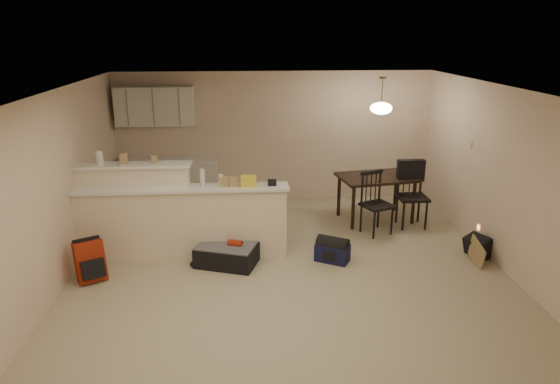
{
  "coord_description": "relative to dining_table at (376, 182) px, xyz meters",
  "views": [
    {
      "loc": [
        -0.59,
        -5.95,
        3.22
      ],
      "look_at": [
        -0.1,
        0.7,
        1.05
      ],
      "focal_mm": 32.0,
      "sensor_mm": 36.0,
      "label": 1
    }
  ],
  "objects": [
    {
      "name": "room",
      "position": [
        -1.7,
        -2.23,
        0.54
      ],
      "size": [
        7.0,
        7.02,
        2.5
      ],
      "color": "#BBAF8F",
      "rests_on": "ground"
    },
    {
      "name": "breakfast_bar",
      "position": [
        -3.46,
        -1.25,
        -0.1
      ],
      "size": [
        3.08,
        0.58,
        1.39
      ],
      "color": "beige",
      "rests_on": "ground"
    },
    {
      "name": "upper_cabinets",
      "position": [
        -3.9,
        1.09,
        1.19
      ],
      "size": [
        1.4,
        0.34,
        0.7
      ],
      "primitive_type": "cube",
      "color": "white",
      "rests_on": "room"
    },
    {
      "name": "kitchen_counter",
      "position": [
        -3.7,
        0.96,
        -0.26
      ],
      "size": [
        1.8,
        0.6,
        0.9
      ],
      "primitive_type": "cube",
      "color": "white",
      "rests_on": "ground"
    },
    {
      "name": "thermostat",
      "position": [
        1.28,
        -0.68,
        0.79
      ],
      "size": [
        0.02,
        0.12,
        0.12
      ],
      "primitive_type": "cube",
      "color": "beige",
      "rests_on": "room"
    },
    {
      "name": "jar",
      "position": [
        -4.35,
        -1.11,
        0.78
      ],
      "size": [
        0.1,
        0.1,
        0.2
      ],
      "primitive_type": "cylinder",
      "color": "silver",
      "rests_on": "breakfast_bar"
    },
    {
      "name": "cereal_box",
      "position": [
        -4.01,
        -1.11,
        0.76
      ],
      "size": [
        0.1,
        0.07,
        0.16
      ],
      "primitive_type": "cube",
      "color": "tan",
      "rests_on": "breakfast_bar"
    },
    {
      "name": "small_box",
      "position": [
        -3.58,
        -1.11,
        0.74
      ],
      "size": [
        0.08,
        0.06,
        0.12
      ],
      "primitive_type": "cube",
      "color": "tan",
      "rests_on": "breakfast_bar"
    },
    {
      "name": "bottle_a",
      "position": [
        -2.89,
        -1.33,
        0.51
      ],
      "size": [
        0.07,
        0.07,
        0.26
      ],
      "primitive_type": "cylinder",
      "color": "silver",
      "rests_on": "breakfast_bar"
    },
    {
      "name": "bottle_b",
      "position": [
        -2.63,
        -1.33,
        0.47
      ],
      "size": [
        0.06,
        0.06,
        0.18
      ],
      "primitive_type": "cylinder",
      "color": "silver",
      "rests_on": "breakfast_bar"
    },
    {
      "name": "bag_lump",
      "position": [
        -2.24,
        -1.33,
        0.45
      ],
      "size": [
        0.22,
        0.18,
        0.14
      ],
      "primitive_type": "cube",
      "color": "tan",
      "rests_on": "breakfast_bar"
    },
    {
      "name": "pouch",
      "position": [
        -1.9,
        -1.33,
        0.42
      ],
      "size": [
        0.12,
        0.1,
        0.08
      ],
      "primitive_type": "cube",
      "color": "tan",
      "rests_on": "breakfast_bar"
    },
    {
      "name": "extra_item_x",
      "position": [
        -2.58,
        -1.33,
        0.45
      ],
      "size": [
        0.12,
        0.1,
        0.14
      ],
      "primitive_type": "cube",
      "color": "tan",
      "rests_on": "breakfast_bar"
    },
    {
      "name": "extra_item_y",
      "position": [
        -2.45,
        -1.33,
        0.45
      ],
      "size": [
        0.11,
        0.1,
        0.13
      ],
      "primitive_type": "cube",
      "color": "tan",
      "rests_on": "breakfast_bar"
    },
    {
      "name": "dining_table",
      "position": [
        0.0,
        0.0,
        0.0
      ],
      "size": [
        1.41,
        1.06,
        0.8
      ],
      "rotation": [
        0.0,
        0.0,
        0.17
      ],
      "color": "black",
      "rests_on": "ground"
    },
    {
      "name": "pendant_lamp",
      "position": [
        0.0,
        0.0,
        1.28
      ],
      "size": [
        0.36,
        0.36,
        0.62
      ],
      "color": "brown",
      "rests_on": "room"
    },
    {
      "name": "dining_chair_near",
      "position": [
        -0.14,
        -0.62,
        -0.19
      ],
      "size": [
        0.59,
        0.58,
        1.03
      ],
      "primitive_type": null,
      "rotation": [
        0.0,
        0.0,
        0.43
      ],
      "color": "black",
      "rests_on": "ground"
    },
    {
      "name": "dining_chair_far",
      "position": [
        0.54,
        -0.36,
        -0.15
      ],
      "size": [
        0.48,
        0.46,
        1.1
      ],
      "primitive_type": null,
      "rotation": [
        0.0,
        0.0,
        0.0
      ],
      "color": "black",
      "rests_on": "ground"
    },
    {
      "name": "suitcase",
      "position": [
        -2.57,
        -1.62,
        -0.57
      ],
      "size": [
        0.96,
        0.78,
        0.28
      ],
      "primitive_type": "cube",
      "rotation": [
        0.0,
        0.0,
        -0.33
      ],
      "color": "black",
      "rests_on": "ground"
    },
    {
      "name": "red_backpack",
      "position": [
        -4.39,
        -1.95,
        -0.43
      ],
      "size": [
        0.43,
        0.38,
        0.55
      ],
      "primitive_type": "cube",
      "rotation": [
        0.0,
        0.0,
        0.51
      ],
      "color": "#A12712",
      "rests_on": "ground"
    },
    {
      "name": "navy_duffel",
      "position": [
        -1.04,
        -1.62,
        -0.58
      ],
      "size": [
        0.54,
        0.46,
        0.26
      ],
      "primitive_type": "cube",
      "rotation": [
        0.0,
        0.0,
        -0.52
      ],
      "color": "#13173C",
      "rests_on": "ground"
    },
    {
      "name": "black_daypack",
      "position": [
        1.15,
        -1.62,
        -0.55
      ],
      "size": [
        0.37,
        0.42,
        0.31
      ],
      "primitive_type": "cube",
      "rotation": [
        0.0,
        0.0,
        1.99
      ],
      "color": "black",
      "rests_on": "ground"
    },
    {
      "name": "cardboard_sheet",
      "position": [
        1.01,
        -1.87,
        -0.53
      ],
      "size": [
        0.03,
        0.46,
        0.35
      ],
      "primitive_type": "cube",
      "rotation": [
        0.0,
        0.0,
        1.54
      ],
      "color": "tan",
      "rests_on": "ground"
    }
  ]
}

